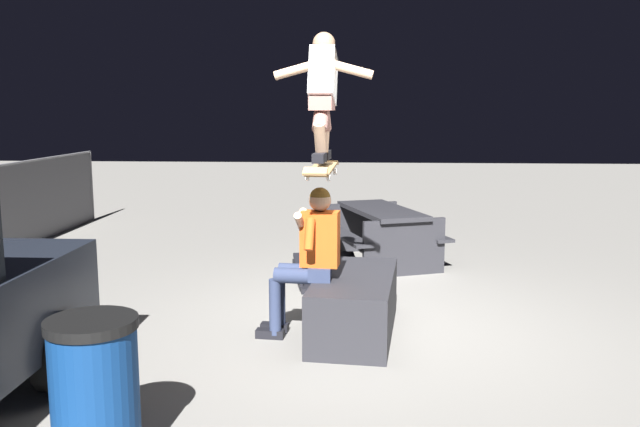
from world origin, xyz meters
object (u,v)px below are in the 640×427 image
(skateboard, at_px, (322,169))
(kicker_ramp, at_px, (329,276))
(ledge_box_main, at_px, (355,305))
(person_sitting_on_ledge, at_px, (308,253))
(picnic_table_back, at_px, (381,226))
(trash_bin, at_px, (95,393))
(skater_airborne, at_px, (323,90))

(skateboard, bearing_deg, kicker_ramp, 0.96)
(ledge_box_main, bearing_deg, person_sitting_on_ledge, 105.77)
(skateboard, relative_size, picnic_table_back, 0.50)
(kicker_ramp, bearing_deg, person_sitting_on_ledge, 177.35)
(kicker_ramp, height_order, picnic_table_back, picnic_table_back)
(skateboard, relative_size, trash_bin, 1.15)
(person_sitting_on_ledge, bearing_deg, picnic_table_back, -13.96)
(person_sitting_on_ledge, height_order, skater_airborne, skater_airborne)
(skateboard, relative_size, skater_airborne, 0.92)
(ledge_box_main, distance_m, picnic_table_back, 2.95)
(person_sitting_on_ledge, distance_m, trash_bin, 2.53)
(skater_airborne, relative_size, trash_bin, 1.25)
(kicker_ramp, xyz_separation_m, picnic_table_back, (1.01, -0.66, 0.45))
(skater_airborne, xyz_separation_m, trash_bin, (-2.32, 1.19, -1.79))
(skater_airborne, distance_m, kicker_ramp, 2.96)
(trash_bin, bearing_deg, picnic_table_back, -18.79)
(kicker_ramp, distance_m, trash_bin, 4.48)
(skateboard, xyz_separation_m, skater_airborne, (0.06, -0.00, 0.69))
(ledge_box_main, height_order, trash_bin, trash_bin)
(ledge_box_main, xyz_separation_m, skateboard, (-0.14, 0.30, 1.28))
(trash_bin, bearing_deg, person_sitting_on_ledge, -24.83)
(skateboard, relative_size, kicker_ramp, 0.79)
(person_sitting_on_ledge, height_order, trash_bin, person_sitting_on_ledge)
(ledge_box_main, xyz_separation_m, picnic_table_back, (2.93, -0.33, 0.22))
(person_sitting_on_ledge, xyz_separation_m, picnic_table_back, (3.05, -0.76, -0.29))
(kicker_ramp, relative_size, trash_bin, 1.46)
(skateboard, bearing_deg, person_sitting_on_ledge, 82.33)
(trash_bin, bearing_deg, skateboard, -27.62)
(ledge_box_main, height_order, skateboard, skateboard)
(ledge_box_main, distance_m, kicker_ramp, 1.96)
(kicker_ramp, relative_size, picnic_table_back, 0.64)
(skater_airborne, distance_m, trash_bin, 3.16)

